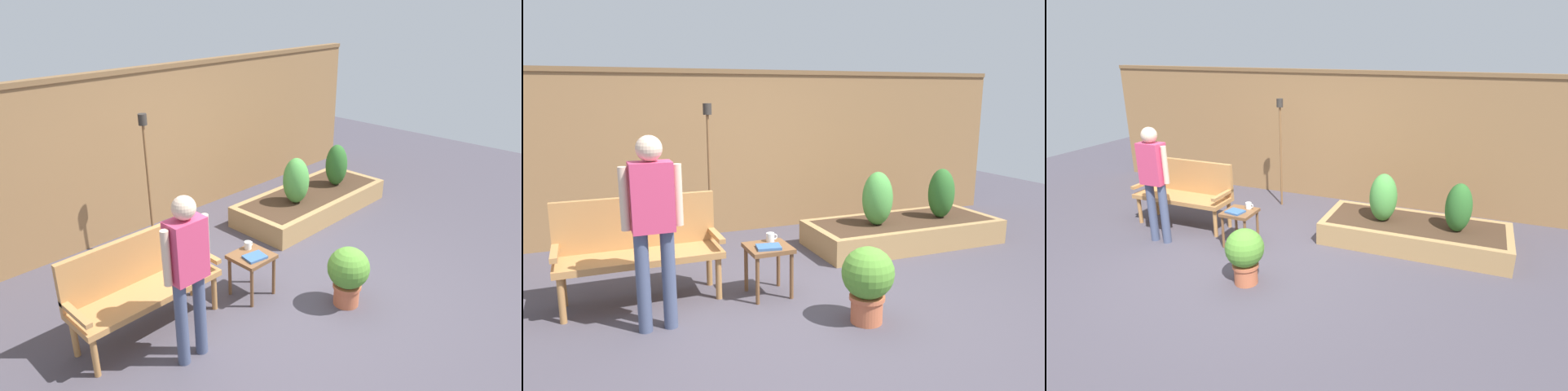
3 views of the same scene
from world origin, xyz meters
TOP-DOWN VIEW (x-y plane):
  - ground_plane at (0.00, 0.00)m, footprint 14.00×14.00m
  - fence_back at (0.00, 2.60)m, footprint 8.40×0.14m
  - garden_bench at (-1.43, 0.71)m, footprint 1.44×0.48m
  - side_table at (-0.31, 0.34)m, footprint 0.40×0.40m
  - cup_on_table at (-0.24, 0.47)m, footprint 0.11×0.08m
  - book_on_table at (-0.34, 0.27)m, footprint 0.24×0.21m
  - potted_boxwood at (0.24, -0.49)m, footprint 0.43×0.43m
  - raised_planter_bed at (1.82, 1.22)m, footprint 2.40×1.00m
  - shrub_near_bench at (1.39, 1.17)m, footprint 0.36×0.36m
  - shrub_far_corner at (2.34, 1.17)m, footprint 0.32×0.32m
  - tiki_torch at (-0.46, 1.93)m, footprint 0.10×0.10m
  - person_by_bench at (-1.38, 0.03)m, footprint 0.47×0.20m

SIDE VIEW (x-z plane):
  - ground_plane at x=0.00m, z-range 0.00..0.00m
  - raised_planter_bed at x=1.82m, z-range 0.00..0.30m
  - potted_boxwood at x=0.24m, z-range 0.05..0.70m
  - side_table at x=-0.31m, z-range 0.16..0.64m
  - book_on_table at x=-0.34m, z-range 0.48..0.50m
  - cup_on_table at x=-0.24m, z-range 0.48..0.56m
  - garden_bench at x=-1.43m, z-range 0.07..1.01m
  - shrub_far_corner at x=2.34m, z-range 0.30..0.93m
  - shrub_near_bench at x=1.39m, z-range 0.30..0.95m
  - person_by_bench at x=-1.38m, z-range 0.15..1.71m
  - fence_back at x=0.00m, z-range 0.01..2.17m
  - tiki_torch at x=-0.46m, z-range 0.32..2.06m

